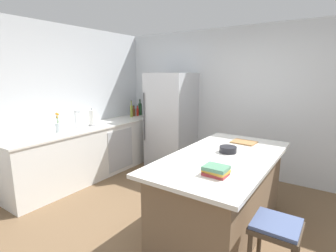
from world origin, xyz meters
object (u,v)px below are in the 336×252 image
(paper_towel_roll, at_px, (92,118))
(syrup_bottle, at_px, (134,112))
(kitchen_island, at_px, (222,192))
(bar_stool, at_px, (275,237))
(hot_sauce_bottle, at_px, (138,112))
(mixing_bowl, at_px, (228,149))
(sink_faucet, at_px, (76,119))
(cutting_board, at_px, (244,142))
(refrigerator, at_px, (171,120))
(flower_vase, at_px, (58,126))
(olive_oil_bottle, at_px, (131,111))
(wine_bottle, at_px, (140,109))
(cookbook_stack, at_px, (216,171))

(paper_towel_roll, xyz_separation_m, syrup_bottle, (-0.07, 1.17, -0.04))
(kitchen_island, distance_m, bar_stool, 1.00)
(hot_sauce_bottle, distance_m, mixing_bowl, 2.95)
(sink_faucet, relative_size, cutting_board, 0.96)
(hot_sauce_bottle, height_order, cutting_board, hot_sauce_bottle)
(refrigerator, xyz_separation_m, sink_faucet, (-0.92, -1.48, 0.15))
(sink_faucet, bearing_deg, paper_towel_roll, 80.60)
(sink_faucet, height_order, flower_vase, flower_vase)
(bar_stool, height_order, olive_oil_bottle, olive_oil_bottle)
(hot_sauce_bottle, bearing_deg, sink_faucet, -89.79)
(bar_stool, height_order, syrup_bottle, syrup_bottle)
(hot_sauce_bottle, bearing_deg, refrigerator, -4.95)
(olive_oil_bottle, bearing_deg, flower_vase, -89.61)
(wine_bottle, bearing_deg, cookbook_stack, -38.56)
(kitchen_island, relative_size, paper_towel_roll, 6.52)
(hot_sauce_bottle, xyz_separation_m, syrup_bottle, (-0.02, -0.10, 0.00))
(hot_sauce_bottle, relative_size, syrup_bottle, 0.96)
(sink_faucet, relative_size, paper_towel_roll, 0.96)
(bar_stool, height_order, mixing_bowl, mixing_bowl)
(cutting_board, bearing_deg, cookbook_stack, -83.27)
(paper_towel_roll, bearing_deg, olive_oil_bottle, 92.51)
(bar_stool, distance_m, cutting_board, 1.56)
(refrigerator, bearing_deg, mixing_bowl, -38.25)
(kitchen_island, height_order, flower_vase, flower_vase)
(paper_towel_roll, bearing_deg, kitchen_island, -6.07)
(mixing_bowl, height_order, cutting_board, mixing_bowl)
(flower_vase, distance_m, mixing_bowl, 2.63)
(bar_stool, bearing_deg, flower_vase, 174.42)
(refrigerator, bearing_deg, wine_bottle, 169.46)
(flower_vase, xyz_separation_m, wine_bottle, (-0.02, 1.99, 0.04))
(bar_stool, bearing_deg, cookbook_stack, 168.91)
(bar_stool, distance_m, hot_sauce_bottle, 4.02)
(kitchen_island, height_order, cookbook_stack, cookbook_stack)
(hot_sauce_bottle, height_order, cookbook_stack, hot_sauce_bottle)
(sink_faucet, bearing_deg, refrigerator, 58.09)
(syrup_bottle, xyz_separation_m, cookbook_stack, (2.78, -2.01, -0.05))
(syrup_bottle, relative_size, cookbook_stack, 0.99)
(kitchen_island, distance_m, wine_bottle, 3.13)
(refrigerator, xyz_separation_m, flower_vase, (-0.91, -1.82, 0.09))
(wine_bottle, height_order, hot_sauce_bottle, wine_bottle)
(cutting_board, bearing_deg, wine_bottle, 159.69)
(syrup_bottle, bearing_deg, kitchen_island, -28.81)
(sink_faucet, xyz_separation_m, olive_oil_bottle, (0.00, 1.36, -0.02))
(refrigerator, height_order, syrup_bottle, refrigerator)
(flower_vase, height_order, wine_bottle, wine_bottle)
(bar_stool, height_order, cookbook_stack, cookbook_stack)
(hot_sauce_bottle, relative_size, mixing_bowl, 1.11)
(paper_towel_roll, bearing_deg, wine_bottle, 92.51)
(paper_towel_roll, distance_m, cookbook_stack, 2.84)
(wine_bottle, distance_m, mixing_bowl, 3.00)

